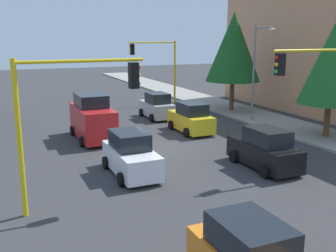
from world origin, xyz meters
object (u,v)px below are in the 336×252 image
at_px(traffic_signal_near_left, 320,84).
at_px(car_silver, 157,107).
at_px(traffic_signal_near_right, 72,103).
at_px(car_white, 131,155).
at_px(traffic_signal_far_left, 157,60).
at_px(car_black, 264,150).
at_px(tree_roadside_mid, 234,47).
at_px(delivery_van_red, 92,119).
at_px(car_yellow, 191,119).
at_px(street_lamp_curbside, 257,63).
at_px(tree_roadside_near, 332,64).

height_order(traffic_signal_near_left, car_silver, traffic_signal_near_left).
height_order(traffic_signal_near_right, car_white, traffic_signal_near_right).
xyz_separation_m(traffic_signal_near_right, car_silver, (-14.05, 8.94, -3.03)).
relative_size(traffic_signal_far_left, car_black, 1.42).
xyz_separation_m(tree_roadside_mid, delivery_van_red, (4.30, -12.77, -4.06)).
bearing_deg(car_yellow, traffic_signal_far_left, 169.21).
xyz_separation_m(traffic_signal_near_right, car_white, (-2.68, 3.01, -3.03)).
relative_size(car_yellow, car_silver, 1.06).
height_order(street_lamp_curbside, car_yellow, street_lamp_curbside).
xyz_separation_m(traffic_signal_near_right, traffic_signal_near_left, (0.00, 11.39, 0.14)).
distance_m(traffic_signal_far_left, car_yellow, 11.75).
relative_size(traffic_signal_near_right, tree_roadside_near, 0.79).
xyz_separation_m(traffic_signal_near_left, car_white, (-2.68, -8.37, -3.17)).
xyz_separation_m(traffic_signal_far_left, car_white, (17.32, -8.38, -3.19)).
bearing_deg(traffic_signal_far_left, tree_roadside_near, 16.65).
bearing_deg(tree_roadside_near, car_silver, -144.26).
height_order(car_white, car_black, same).
distance_m(traffic_signal_near_left, delivery_van_red, 13.19).
bearing_deg(car_yellow, traffic_signal_near_left, 13.35).
relative_size(traffic_signal_far_left, traffic_signal_near_left, 1.01).
height_order(tree_roadside_mid, car_black, tree_roadside_mid).
bearing_deg(delivery_van_red, car_silver, 125.73).
relative_size(traffic_signal_near_left, tree_roadside_mid, 0.71).
bearing_deg(tree_roadside_near, car_black, -66.43).
relative_size(traffic_signal_near_left, tree_roadside_near, 0.82).
bearing_deg(car_white, traffic_signal_near_left, 72.27).
relative_size(delivery_van_red, car_silver, 1.31).
relative_size(street_lamp_curbside, car_black, 1.72).
height_order(traffic_signal_far_left, tree_roadside_near, tree_roadside_near).
bearing_deg(traffic_signal_near_left, delivery_van_red, -138.83).
xyz_separation_m(tree_roadside_near, tree_roadside_mid, (-10.00, -0.50, 0.75)).
bearing_deg(car_silver, traffic_signal_near_left, 9.86).
distance_m(tree_roadside_near, car_silver, 12.92).
relative_size(street_lamp_curbside, car_silver, 1.91).
bearing_deg(car_silver, street_lamp_curbside, 53.19).
height_order(delivery_van_red, car_white, delivery_van_red).
relative_size(tree_roadside_mid, car_yellow, 2.10).
bearing_deg(car_black, tree_roadside_near, 113.57).
bearing_deg(traffic_signal_far_left, delivery_van_red, -39.50).
distance_m(traffic_signal_near_right, traffic_signal_near_left, 11.39).
bearing_deg(traffic_signal_far_left, car_black, -6.59).
relative_size(tree_roadside_near, car_white, 1.75).
bearing_deg(car_yellow, car_white, -45.20).
xyz_separation_m(traffic_signal_near_right, tree_roadside_near, (-4.00, 16.18, 0.67)).
distance_m(street_lamp_curbside, car_black, 10.92).
relative_size(street_lamp_curbside, car_white, 1.75).
distance_m(street_lamp_curbside, tree_roadside_near, 5.76).
bearing_deg(car_white, delivery_van_red, -179.09).
distance_m(tree_roadside_mid, delivery_van_red, 14.08).
xyz_separation_m(traffic_signal_near_left, tree_roadside_near, (-4.00, 4.79, 0.53)).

